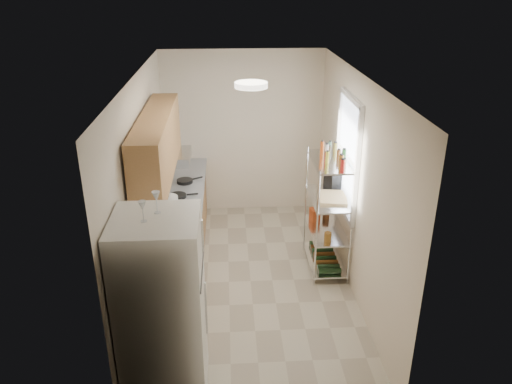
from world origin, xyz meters
TOP-DOWN VIEW (x-y plane):
  - room at (0.00, 0.00)m, footprint 2.52×4.42m
  - counter_run at (-0.92, 0.44)m, footprint 0.63×3.51m
  - upper_cabinets at (-1.05, 0.10)m, footprint 0.33×2.20m
  - range_hood at (-1.00, 0.90)m, footprint 0.50×0.60m
  - window at (1.23, 0.35)m, footprint 0.06×1.00m
  - bakers_rack at (1.00, 0.30)m, footprint 0.45×0.90m
  - ceiling_dome at (0.00, -0.30)m, footprint 0.34×0.34m
  - refrigerator at (-0.87, -1.71)m, footprint 0.73×0.73m
  - wine_glass_a at (-0.85, -1.60)m, footprint 0.07×0.07m
  - wine_glass_b at (-0.95, -1.75)m, footprint 0.06×0.06m
  - rice_cooker at (-1.00, 0.25)m, footprint 0.25×0.25m
  - frying_pan_large at (-0.93, 0.68)m, footprint 0.27×0.27m
  - frying_pan_small at (-0.87, 1.18)m, footprint 0.31×0.31m
  - cutting_board at (1.06, 0.27)m, footprint 0.40×0.48m
  - espresso_machine at (1.12, 0.63)m, footprint 0.21×0.26m
  - storage_bag at (0.89, 0.57)m, footprint 0.13×0.16m

SIDE VIEW (x-z plane):
  - counter_run at x=-0.92m, z-range 0.00..0.90m
  - storage_bag at x=0.89m, z-range 0.56..0.73m
  - refrigerator at x=-0.87m, z-range 0.00..1.78m
  - frying_pan_large at x=-0.93m, z-range 0.90..0.94m
  - frying_pan_small at x=-0.87m, z-range 0.90..0.95m
  - rice_cooker at x=-1.00m, z-range 0.90..1.10m
  - cutting_board at x=1.06m, z-range 1.01..1.04m
  - bakers_rack at x=1.00m, z-range 0.24..1.97m
  - espresso_machine at x=1.12m, z-range 1.01..1.28m
  - room at x=0.00m, z-range -0.01..2.61m
  - range_hood at x=-1.00m, z-range 1.33..1.45m
  - window at x=1.23m, z-range 0.82..2.28m
  - upper_cabinets at x=-1.05m, z-range 1.45..2.17m
  - wine_glass_b at x=-0.95m, z-range 1.78..1.96m
  - wine_glass_a at x=-0.85m, z-range 1.78..1.97m
  - ceiling_dome at x=0.00m, z-range 2.54..2.60m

